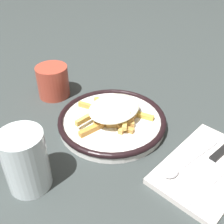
% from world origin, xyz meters
% --- Properties ---
extents(ground_plane, '(2.60, 2.60, 0.00)m').
position_xyz_m(ground_plane, '(0.00, 0.00, 0.00)').
color(ground_plane, '#353D3C').
extents(plate, '(0.25, 0.25, 0.03)m').
position_xyz_m(plate, '(0.00, 0.00, 0.01)').
color(plate, white).
rests_on(plate, ground_plane).
extents(fries_heap, '(0.17, 0.17, 0.04)m').
position_xyz_m(fries_heap, '(0.00, -0.00, 0.04)').
color(fries_heap, '#E0A154').
rests_on(fries_heap, plate).
extents(napkin, '(0.14, 0.22, 0.01)m').
position_xyz_m(napkin, '(-0.22, -0.03, 0.01)').
color(napkin, silver).
rests_on(napkin, ground_plane).
extents(fork, '(0.03, 0.18, 0.01)m').
position_xyz_m(fork, '(-0.25, -0.02, 0.01)').
color(fork, silver).
rests_on(fork, napkin).
extents(knife, '(0.03, 0.21, 0.01)m').
position_xyz_m(knife, '(-0.23, -0.05, 0.02)').
color(knife, black).
rests_on(knife, napkin).
extents(spoon, '(0.03, 0.15, 0.01)m').
position_xyz_m(spoon, '(-0.19, 0.00, 0.02)').
color(spoon, silver).
rests_on(spoon, napkin).
extents(water_glass, '(0.08, 0.08, 0.12)m').
position_xyz_m(water_glass, '(-0.01, 0.22, 0.06)').
color(water_glass, silver).
rests_on(water_glass, ground_plane).
extents(coffee_mug, '(0.11, 0.08, 0.08)m').
position_xyz_m(coffee_mug, '(0.20, 0.02, 0.04)').
color(coffee_mug, '#B14331').
rests_on(coffee_mug, ground_plane).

